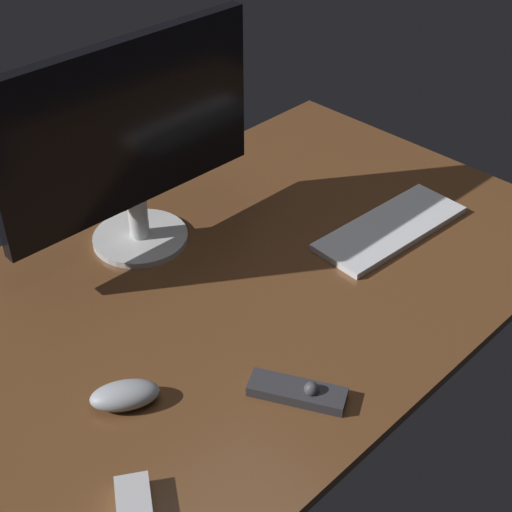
# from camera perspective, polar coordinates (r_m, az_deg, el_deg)

# --- Properties ---
(desk) EXTENTS (1.40, 0.84, 0.02)m
(desk) POSITION_cam_1_polar(r_m,az_deg,el_deg) (1.44, -1.91, -2.53)
(desk) COLOR brown
(desk) RESTS_ON ground
(monitor) EXTENTS (0.55, 0.19, 0.42)m
(monitor) POSITION_cam_1_polar(r_m,az_deg,el_deg) (1.44, -9.49, 8.69)
(monitor) COLOR silver
(monitor) RESTS_ON desk
(keyboard) EXTENTS (0.35, 0.15, 0.01)m
(keyboard) POSITION_cam_1_polar(r_m,az_deg,el_deg) (1.59, 10.05, 2.07)
(keyboard) COLOR silver
(keyboard) RESTS_ON desk
(computer_mouse) EXTENTS (0.12, 0.11, 0.04)m
(computer_mouse) POSITION_cam_1_polar(r_m,az_deg,el_deg) (1.22, -9.81, -10.26)
(computer_mouse) COLOR #999EA5
(computer_mouse) RESTS_ON desk
(media_remote) EXTENTS (0.12, 0.16, 0.03)m
(media_remote) POSITION_cam_1_polar(r_m,az_deg,el_deg) (1.22, 3.21, -10.13)
(media_remote) COLOR #2D2D33
(media_remote) RESTS_ON desk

